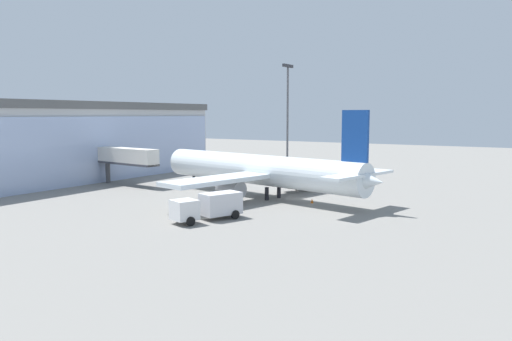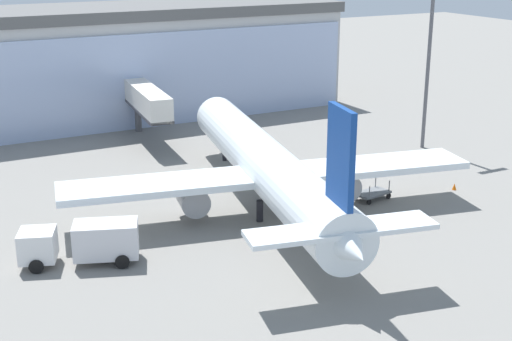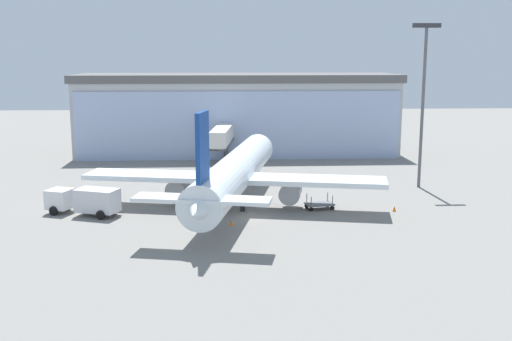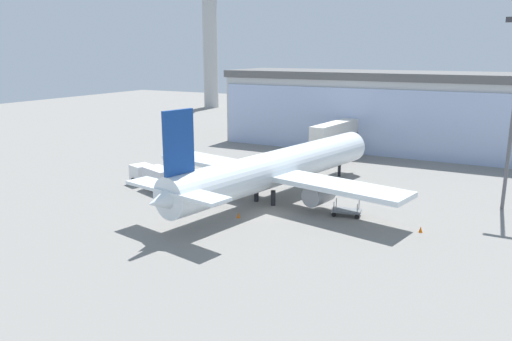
# 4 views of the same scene
# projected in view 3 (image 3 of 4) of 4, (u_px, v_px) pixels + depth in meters

# --- Properties ---
(ground) EXTENTS (240.00, 240.00, 0.00)m
(ground) POSITION_uv_depth(u_px,v_px,m) (246.00, 217.00, 57.48)
(ground) COLOR gray
(terminal_building) EXTENTS (50.31, 15.02, 12.51)m
(terminal_building) POSITION_uv_depth(u_px,v_px,m) (237.00, 114.00, 95.54)
(terminal_building) COLOR #B6B6B6
(terminal_building) RESTS_ON ground
(jet_bridge) EXTENTS (3.51, 12.40, 5.56)m
(jet_bridge) POSITION_uv_depth(u_px,v_px,m) (222.00, 137.00, 83.29)
(jet_bridge) COLOR silver
(jet_bridge) RESTS_ON ground
(apron_light_mast) EXTENTS (3.20, 0.40, 18.90)m
(apron_light_mast) POSITION_uv_depth(u_px,v_px,m) (423.00, 92.00, 68.78)
(apron_light_mast) COLOR #59595E
(apron_light_mast) RESTS_ON ground
(airplane) EXTENTS (30.77, 35.03, 10.97)m
(airplane) POSITION_uv_depth(u_px,v_px,m) (235.00, 173.00, 61.27)
(airplane) COLOR white
(airplane) RESTS_ON ground
(catering_truck) EXTENTS (7.61, 4.57, 2.65)m
(catering_truck) POSITION_uv_depth(u_px,v_px,m) (85.00, 200.00, 58.15)
(catering_truck) COLOR silver
(catering_truck) RESTS_ON ground
(baggage_cart) EXTENTS (3.04, 2.08, 1.50)m
(baggage_cart) POSITION_uv_depth(u_px,v_px,m) (319.00, 204.00, 60.53)
(baggage_cart) COLOR slate
(baggage_cart) RESTS_ON ground
(safety_cone_nose) EXTENTS (0.36, 0.36, 0.55)m
(safety_cone_nose) POSITION_uv_depth(u_px,v_px,m) (231.00, 223.00, 54.63)
(safety_cone_nose) COLOR orange
(safety_cone_nose) RESTS_ON ground
(safety_cone_wingtip) EXTENTS (0.36, 0.36, 0.55)m
(safety_cone_wingtip) POSITION_uv_depth(u_px,v_px,m) (394.00, 209.00, 59.64)
(safety_cone_wingtip) COLOR orange
(safety_cone_wingtip) RESTS_ON ground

